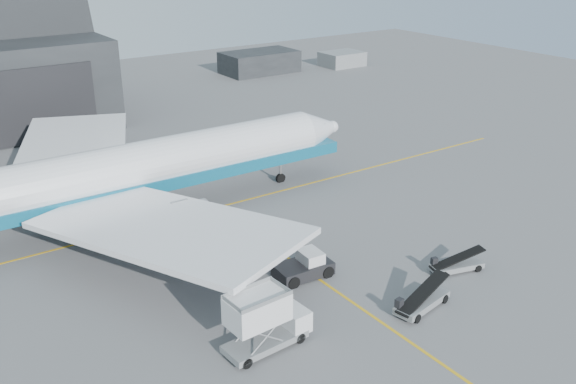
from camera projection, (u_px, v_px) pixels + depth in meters
ground at (344, 296)px, 48.13m from camera, size 200.00×200.00×0.00m
taxi_lines at (255, 235)px, 57.76m from camera, size 80.00×42.12×0.02m
distant_bldg_a at (260, 73)px, 122.87m from camera, size 14.00×8.00×4.00m
distant_bldg_b at (342, 66)px, 128.76m from camera, size 8.00×6.00×2.80m
airliner at (132, 171)px, 59.33m from camera, size 48.70×47.22×17.09m
catering_truck at (264, 321)px, 41.42m from camera, size 6.12×2.62×4.13m
pushback_tug at (304, 267)px, 50.70m from camera, size 4.68×2.93×2.09m
belt_loader_a at (421, 301)px, 46.37m from camera, size 5.36×2.61×2.00m
belt_loader_b at (456, 265)px, 51.52m from camera, size 4.71×2.56×1.76m
traffic_cone at (327, 267)px, 51.89m from camera, size 0.32×0.32×0.47m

